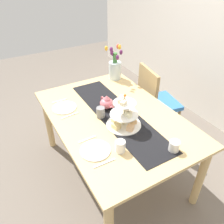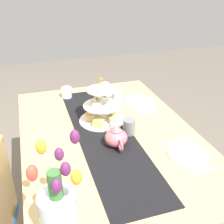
{
  "view_description": "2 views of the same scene",
  "coord_description": "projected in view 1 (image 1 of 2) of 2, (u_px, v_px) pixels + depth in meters",
  "views": [
    {
      "loc": [
        1.46,
        -0.86,
        1.94
      ],
      "look_at": [
        0.07,
        -0.06,
        0.83
      ],
      "focal_mm": 36.46,
      "sensor_mm": 36.0,
      "label": 1
    },
    {
      "loc": [
        -1.4,
        0.42,
        1.65
      ],
      "look_at": [
        0.07,
        -0.04,
        0.84
      ],
      "focal_mm": 44.72,
      "sensor_mm": 36.0,
      "label": 2
    }
  ],
  "objects": [
    {
      "name": "dinner_plate_right",
      "position": [
        95.0,
        150.0,
        1.7
      ],
      "size": [
        0.23,
        0.23,
        0.01
      ],
      "primitive_type": "cylinder",
      "color": "white",
      "rests_on": "dining_table"
    },
    {
      "name": "fork_right",
      "position": [
        87.0,
        139.0,
        1.8
      ],
      "size": [
        0.02,
        0.15,
        0.01
      ],
      "primitive_type": "cube",
      "rotation": [
        0.0,
        0.0,
        0.02
      ],
      "color": "silver",
      "rests_on": "dining_table"
    },
    {
      "name": "tulip_vase",
      "position": [
        115.0,
        68.0,
        2.62
      ],
      "size": [
        0.23,
        0.19,
        0.42
      ],
      "color": "silver",
      "rests_on": "dining_table"
    },
    {
      "name": "fork_left",
      "position": [
        59.0,
        101.0,
        2.28
      ],
      "size": [
        0.02,
        0.15,
        0.01
      ],
      "primitive_type": "cube",
      "rotation": [
        0.0,
        0.0,
        -0.01
      ],
      "color": "silver",
      "rests_on": "dining_table"
    },
    {
      "name": "ground_plane",
      "position": [
        114.0,
        169.0,
        2.49
      ],
      "size": [
        8.0,
        8.0,
        0.0
      ],
      "primitive_type": "plane",
      "color": "#6B6056"
    },
    {
      "name": "chair_left",
      "position": [
        155.0,
        99.0,
        2.74
      ],
      "size": [
        0.49,
        0.49,
        0.91
      ],
      "color": "#9C8254",
      "rests_on": "ground_plane"
    },
    {
      "name": "dinner_plate_left",
      "position": [
        64.0,
        108.0,
        2.17
      ],
      "size": [
        0.23,
        0.23,
        0.01
      ],
      "primitive_type": "cylinder",
      "color": "white",
      "rests_on": "dining_table"
    },
    {
      "name": "teapot",
      "position": [
        107.0,
        103.0,
        2.14
      ],
      "size": [
        0.24,
        0.13,
        0.14
      ],
      "color": "#D66B75",
      "rests_on": "table_runner"
    },
    {
      "name": "knife_right",
      "position": [
        104.0,
        163.0,
        1.6
      ],
      "size": [
        0.02,
        0.17,
        0.01
      ],
      "primitive_type": "cube",
      "rotation": [
        0.0,
        0.0,
        -0.02
      ],
      "color": "silver",
      "rests_on": "dining_table"
    },
    {
      "name": "table_runner",
      "position": [
        117.0,
        114.0,
        2.09
      ],
      "size": [
        1.35,
        0.33,
        0.0
      ],
      "primitive_type": "cube",
      "color": "black",
      "rests_on": "dining_table"
    },
    {
      "name": "cream_jug",
      "position": [
        174.0,
        146.0,
        1.68
      ],
      "size": [
        0.08,
        0.08,
        0.08
      ],
      "primitive_type": "cylinder",
      "color": "white",
      "rests_on": "dining_table"
    },
    {
      "name": "mug_grey",
      "position": [
        101.0,
        112.0,
        2.03
      ],
      "size": [
        0.08,
        0.08,
        0.09
      ],
      "primitive_type": "cylinder",
      "color": "slate",
      "rests_on": "table_runner"
    },
    {
      "name": "dining_table",
      "position": [
        114.0,
        124.0,
        2.13
      ],
      "size": [
        1.57,
        1.05,
        0.73
      ],
      "color": "tan",
      "rests_on": "ground_plane"
    },
    {
      "name": "knife_left",
      "position": [
        70.0,
        115.0,
        2.07
      ],
      "size": [
        0.03,
        0.17,
        0.01
      ],
      "primitive_type": "cube",
      "rotation": [
        0.0,
        0.0,
        0.09
      ],
      "color": "silver",
      "rests_on": "dining_table"
    },
    {
      "name": "tiered_cake_stand",
      "position": [
        124.0,
        117.0,
        1.91
      ],
      "size": [
        0.3,
        0.3,
        0.3
      ],
      "color": "beige",
      "rests_on": "table_runner"
    },
    {
      "name": "mug_white_text",
      "position": [
        120.0,
        146.0,
        1.67
      ],
      "size": [
        0.08,
        0.08,
        0.09
      ],
      "primitive_type": "cylinder",
      "color": "white",
      "rests_on": "dining_table"
    }
  ]
}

